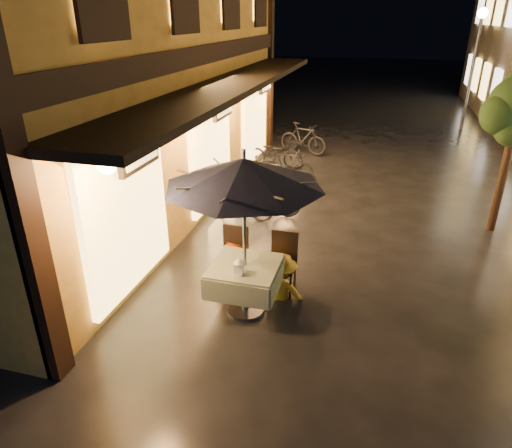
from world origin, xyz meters
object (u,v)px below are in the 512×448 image
(cafe_table, at_px, (245,276))
(person_yellow, at_px, (282,257))
(table_lantern, at_px, (239,266))
(bicycle_0, at_px, (237,197))
(person_orange, at_px, (230,244))
(patio_umbrella, at_px, (244,173))

(cafe_table, height_order, person_yellow, person_yellow)
(table_lantern, height_order, bicycle_0, table_lantern)
(bicycle_0, bearing_deg, cafe_table, -151.37)
(table_lantern, relative_size, person_orange, 0.16)
(patio_umbrella, height_order, bicycle_0, patio_umbrella)
(bicycle_0, bearing_deg, patio_umbrella, -151.37)
(person_yellow, distance_m, bicycle_0, 3.17)
(person_orange, bearing_deg, cafe_table, 127.98)
(table_lantern, bearing_deg, person_yellow, 62.71)
(cafe_table, height_order, bicycle_0, bicycle_0)
(cafe_table, relative_size, table_lantern, 3.96)
(patio_umbrella, xyz_separation_m, person_orange, (-0.41, 0.56, -1.38))
(patio_umbrella, bearing_deg, person_orange, 125.75)
(cafe_table, distance_m, table_lantern, 0.43)
(patio_umbrella, relative_size, bicycle_0, 1.44)
(bicycle_0, bearing_deg, person_yellow, -140.93)
(cafe_table, xyz_separation_m, table_lantern, (0.00, -0.28, 0.33))
(cafe_table, height_order, table_lantern, table_lantern)
(person_orange, height_order, bicycle_0, person_orange)
(cafe_table, relative_size, person_orange, 0.64)
(cafe_table, distance_m, patio_umbrella, 1.56)
(cafe_table, distance_m, person_orange, 0.72)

